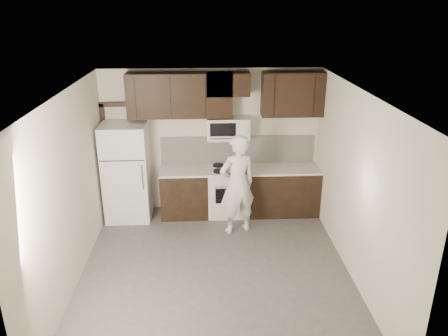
{
  "coord_description": "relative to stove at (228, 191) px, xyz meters",
  "views": [
    {
      "loc": [
        -0.15,
        -5.55,
        3.83
      ],
      "look_at": [
        0.17,
        0.9,
        1.33
      ],
      "focal_mm": 35.0,
      "sensor_mm": 36.0,
      "label": 1
    }
  ],
  "objects": [
    {
      "name": "floor",
      "position": [
        -0.3,
        -1.94,
        -0.46
      ],
      "size": [
        4.5,
        4.5,
        0.0
      ],
      "primitive_type": "plane",
      "color": "#4C4A48",
      "rests_on": "ground"
    },
    {
      "name": "stove",
      "position": [
        0.0,
        0.0,
        0.0
      ],
      "size": [
        0.76,
        0.66,
        0.94
      ],
      "color": "silver",
      "rests_on": "floor"
    },
    {
      "name": "backsplash",
      "position": [
        0.2,
        0.3,
        0.72
      ],
      "size": [
        2.9,
        0.02,
        0.54
      ],
      "primitive_type": "cube",
      "color": "silver",
      "rests_on": "counter_run"
    },
    {
      "name": "microwave",
      "position": [
        -0.0,
        0.12,
        1.19
      ],
      "size": [
        0.76,
        0.42,
        0.4
      ],
      "color": "silver",
      "rests_on": "upper_cabinets"
    },
    {
      "name": "back_wall",
      "position": [
        -0.3,
        0.31,
        0.89
      ],
      "size": [
        4.0,
        0.0,
        4.0
      ],
      "primitive_type": "plane",
      "rotation": [
        1.57,
        0.0,
        0.0
      ],
      "color": "beige",
      "rests_on": "ground"
    },
    {
      "name": "saucepan",
      "position": [
        0.18,
        -0.15,
        0.52
      ],
      "size": [
        0.3,
        0.17,
        0.17
      ],
      "color": "silver",
      "rests_on": "stove"
    },
    {
      "name": "counter_run",
      "position": [
        0.3,
        0.0,
        -0.0
      ],
      "size": [
        2.95,
        0.64,
        0.91
      ],
      "color": "black",
      "rests_on": "floor"
    },
    {
      "name": "upper_cabinets",
      "position": [
        -0.09,
        0.14,
        1.82
      ],
      "size": [
        3.48,
        0.35,
        0.78
      ],
      "color": "black",
      "rests_on": "back_wall"
    },
    {
      "name": "ceiling",
      "position": [
        -0.3,
        -1.94,
        2.24
      ],
      "size": [
        4.5,
        4.5,
        0.0
      ],
      "primitive_type": "plane",
      "rotation": [
        3.14,
        0.0,
        0.0
      ],
      "color": "white",
      "rests_on": "back_wall"
    },
    {
      "name": "baking_tray",
      "position": [
        0.12,
        -0.18,
        0.46
      ],
      "size": [
        0.51,
        0.43,
        0.02
      ],
      "primitive_type": "cube",
      "rotation": [
        0.0,
        0.0,
        0.24
      ],
      "color": "black",
      "rests_on": "counter_run"
    },
    {
      "name": "door_trim",
      "position": [
        -2.22,
        0.27,
        0.79
      ],
      "size": [
        0.5,
        0.08,
        2.12
      ],
      "color": "black",
      "rests_on": "floor"
    },
    {
      "name": "refrigerator",
      "position": [
        -1.85,
        -0.05,
        0.44
      ],
      "size": [
        0.8,
        0.76,
        1.8
      ],
      "color": "silver",
      "rests_on": "floor"
    },
    {
      "name": "person",
      "position": [
        0.11,
        -0.7,
        0.43
      ],
      "size": [
        0.75,
        0.62,
        1.77
      ],
      "primitive_type": "imported",
      "rotation": [
        0.0,
        0.0,
        3.5
      ],
      "color": "white",
      "rests_on": "floor"
    },
    {
      "name": "pizza",
      "position": [
        0.12,
        -0.18,
        0.48
      ],
      "size": [
        0.36,
        0.36,
        0.02
      ],
      "primitive_type": "cylinder",
      "rotation": [
        0.0,
        0.0,
        0.24
      ],
      "color": "#CFB28A",
      "rests_on": "baking_tray"
    }
  ]
}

